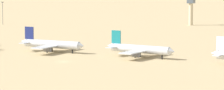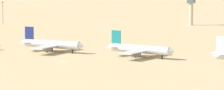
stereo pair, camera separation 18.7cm
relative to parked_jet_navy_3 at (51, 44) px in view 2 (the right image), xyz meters
The scene contains 5 objects.
ground 36.52m from the parked_jet_navy_3, 48.99° to the right, with size 4000.00×4000.00×0.00m, color tan.
parked_jet_navy_3 is the anchor object (origin of this frame).
parked_jet_teal_4 48.30m from the parked_jet_navy_3, ahead, with size 37.08×31.39×12.24m.
control_tower 193.82m from the parked_jet_navy_3, 88.38° to the left, with size 5.20×5.20×21.72m.
light_pole_mid 186.11m from the parked_jet_navy_3, 133.66° to the left, with size 1.80×0.50×17.74m.
Camera 2 is at (146.77, -245.52, 39.30)m, focal length 102.59 mm.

